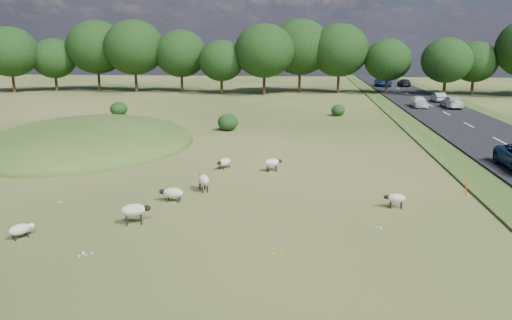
{
  "coord_description": "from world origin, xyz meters",
  "views": [
    {
      "loc": [
        5.1,
        -24.38,
        7.62
      ],
      "look_at": [
        2.0,
        4.0,
        1.0
      ],
      "focal_mm": 35.0,
      "sensor_mm": 36.0,
      "label": 1
    }
  ],
  "objects_px": {
    "marker_post": "(467,185)",
    "car_4": "(439,97)",
    "sheep_0": "(224,162)",
    "sheep_2": "(203,180)",
    "sheep_5": "(396,198)",
    "car_5": "(452,102)",
    "sheep_1": "(272,163)",
    "car_6": "(383,82)",
    "sheep_4": "(134,210)",
    "sheep_6": "(20,229)",
    "car_1": "(404,83)",
    "car_7": "(419,101)",
    "sheep_3": "(172,193)"
  },
  "relations": [
    {
      "from": "marker_post",
      "to": "car_4",
      "type": "height_order",
      "value": "car_4"
    },
    {
      "from": "sheep_0",
      "to": "sheep_2",
      "type": "relative_size",
      "value": 0.92
    },
    {
      "from": "sheep_5",
      "to": "car_5",
      "type": "xyz_separation_m",
      "value": [
        12.66,
        38.49,
        0.43
      ]
    },
    {
      "from": "sheep_0",
      "to": "car_4",
      "type": "bearing_deg",
      "value": 179.39
    },
    {
      "from": "sheep_1",
      "to": "car_5",
      "type": "bearing_deg",
      "value": 31.63
    },
    {
      "from": "marker_post",
      "to": "car_6",
      "type": "relative_size",
      "value": 0.22
    },
    {
      "from": "sheep_4",
      "to": "sheep_6",
      "type": "xyz_separation_m",
      "value": [
        -4.01,
        -2.05,
        -0.26
      ]
    },
    {
      "from": "car_1",
      "to": "car_5",
      "type": "xyz_separation_m",
      "value": [
        0.0,
        -31.63,
        0.04
      ]
    },
    {
      "from": "sheep_5",
      "to": "car_1",
      "type": "xyz_separation_m",
      "value": [
        12.66,
        70.12,
        0.39
      ]
    },
    {
      "from": "car_6",
      "to": "sheep_1",
      "type": "bearing_deg",
      "value": -103.52
    },
    {
      "from": "car_6",
      "to": "car_7",
      "type": "bearing_deg",
      "value": -90.0
    },
    {
      "from": "car_7",
      "to": "sheep_5",
      "type": "bearing_deg",
      "value": -102.95
    },
    {
      "from": "sheep_1",
      "to": "car_4",
      "type": "xyz_separation_m",
      "value": [
        19.02,
        38.45,
        0.28
      ]
    },
    {
      "from": "sheep_2",
      "to": "car_4",
      "type": "height_order",
      "value": "car_4"
    },
    {
      "from": "car_5",
      "to": "car_4",
      "type": "bearing_deg",
      "value": -90.0
    },
    {
      "from": "sheep_5",
      "to": "marker_post",
      "type": "bearing_deg",
      "value": -147.72
    },
    {
      "from": "sheep_1",
      "to": "car_6",
      "type": "relative_size",
      "value": 0.21
    },
    {
      "from": "marker_post",
      "to": "car_4",
      "type": "relative_size",
      "value": 0.32
    },
    {
      "from": "marker_post",
      "to": "sheep_4",
      "type": "bearing_deg",
      "value": -159.6
    },
    {
      "from": "sheep_2",
      "to": "sheep_5",
      "type": "relative_size",
      "value": 1.28
    },
    {
      "from": "sheep_4",
      "to": "car_4",
      "type": "bearing_deg",
      "value": 42.16
    },
    {
      "from": "sheep_0",
      "to": "car_6",
      "type": "distance_m",
      "value": 65.54
    },
    {
      "from": "car_4",
      "to": "car_5",
      "type": "bearing_deg",
      "value": 90.0
    },
    {
      "from": "sheep_2",
      "to": "sheep_6",
      "type": "relative_size",
      "value": 1.25
    },
    {
      "from": "car_7",
      "to": "sheep_1",
      "type": "bearing_deg",
      "value": -115.36
    },
    {
      "from": "sheep_3",
      "to": "car_1",
      "type": "bearing_deg",
      "value": -105.86
    },
    {
      "from": "sheep_5",
      "to": "car_6",
      "type": "distance_m",
      "value": 70.3
    },
    {
      "from": "sheep_1",
      "to": "car_4",
      "type": "height_order",
      "value": "car_4"
    },
    {
      "from": "marker_post",
      "to": "sheep_1",
      "type": "bearing_deg",
      "value": 158.38
    },
    {
      "from": "marker_post",
      "to": "sheep_6",
      "type": "distance_m",
      "value": 21.03
    },
    {
      "from": "marker_post",
      "to": "sheep_6",
      "type": "xyz_separation_m",
      "value": [
        -19.52,
        -7.82,
        -0.22
      ]
    },
    {
      "from": "sheep_0",
      "to": "sheep_2",
      "type": "xyz_separation_m",
      "value": [
        -0.27,
        -4.98,
        0.21
      ]
    },
    {
      "from": "sheep_5",
      "to": "car_1",
      "type": "relative_size",
      "value": 0.23
    },
    {
      "from": "sheep_4",
      "to": "sheep_0",
      "type": "bearing_deg",
      "value": 56.78
    },
    {
      "from": "sheep_4",
      "to": "car_5",
      "type": "height_order",
      "value": "car_5"
    },
    {
      "from": "sheep_6",
      "to": "car_7",
      "type": "relative_size",
      "value": 0.26
    },
    {
      "from": "sheep_0",
      "to": "sheep_4",
      "type": "bearing_deg",
      "value": 17.45
    },
    {
      "from": "marker_post",
      "to": "sheep_3",
      "type": "xyz_separation_m",
      "value": [
        -14.75,
        -2.45,
        -0.15
      ]
    },
    {
      "from": "car_4",
      "to": "car_1",
      "type": "bearing_deg",
      "value": -90.0
    },
    {
      "from": "sheep_2",
      "to": "car_5",
      "type": "distance_m",
      "value": 42.94
    },
    {
      "from": "car_5",
      "to": "car_7",
      "type": "bearing_deg",
      "value": -0.59
    },
    {
      "from": "sheep_4",
      "to": "sheep_1",
      "type": "bearing_deg",
      "value": 40.81
    },
    {
      "from": "sheep_3",
      "to": "sheep_6",
      "type": "bearing_deg",
      "value": 51.08
    },
    {
      "from": "sheep_2",
      "to": "car_1",
      "type": "distance_m",
      "value": 71.86
    },
    {
      "from": "sheep_3",
      "to": "sheep_4",
      "type": "relative_size",
      "value": 0.94
    },
    {
      "from": "sheep_5",
      "to": "car_6",
      "type": "relative_size",
      "value": 0.19
    },
    {
      "from": "sheep_1",
      "to": "sheep_2",
      "type": "distance_m",
      "value": 5.67
    },
    {
      "from": "car_6",
      "to": "sheep_2",
      "type": "bearing_deg",
      "value": -105.27
    },
    {
      "from": "car_7",
      "to": "sheep_6",
      "type": "bearing_deg",
      "value": -119.07
    },
    {
      "from": "sheep_6",
      "to": "car_1",
      "type": "xyz_separation_m",
      "value": [
        28.26,
        75.6,
        0.52
      ]
    }
  ]
}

